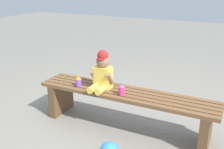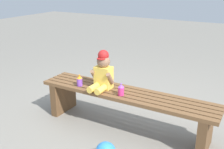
{
  "view_description": "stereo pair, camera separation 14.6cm",
  "coord_description": "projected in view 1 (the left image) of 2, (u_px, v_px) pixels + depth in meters",
  "views": [
    {
      "loc": [
        0.99,
        -2.29,
        1.47
      ],
      "look_at": [
        -0.12,
        -0.05,
        0.59
      ],
      "focal_mm": 43.16,
      "sensor_mm": 36.0,
      "label": 1
    },
    {
      "loc": [
        1.12,
        -2.22,
        1.47
      ],
      "look_at": [
        -0.12,
        -0.05,
        0.59
      ],
      "focal_mm": 43.16,
      "sensor_mm": 36.0,
      "label": 2
    }
  ],
  "objects": [
    {
      "name": "sippy_cup_left",
      "position": [
        79.0,
        81.0,
        2.82
      ],
      "size": [
        0.06,
        0.06,
        0.12
      ],
      "color": "#8C4CCC",
      "rests_on": "park_bench"
    },
    {
      "name": "park_bench",
      "position": [
        125.0,
        103.0,
        2.74
      ],
      "size": [
        1.85,
        0.36,
        0.41
      ],
      "color": "brown",
      "rests_on": "ground_plane"
    },
    {
      "name": "ground_plane",
      "position": [
        125.0,
        127.0,
        2.84
      ],
      "size": [
        16.0,
        16.0,
        0.0
      ],
      "primitive_type": "plane",
      "color": "gray"
    },
    {
      "name": "sippy_cup_right",
      "position": [
        122.0,
        89.0,
        2.61
      ],
      "size": [
        0.06,
        0.06,
        0.12
      ],
      "color": "#E5337F",
      "rests_on": "park_bench"
    },
    {
      "name": "child_figure",
      "position": [
        102.0,
        72.0,
        2.72
      ],
      "size": [
        0.23,
        0.27,
        0.4
      ],
      "color": "#F2C64C",
      "rests_on": "park_bench"
    }
  ]
}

